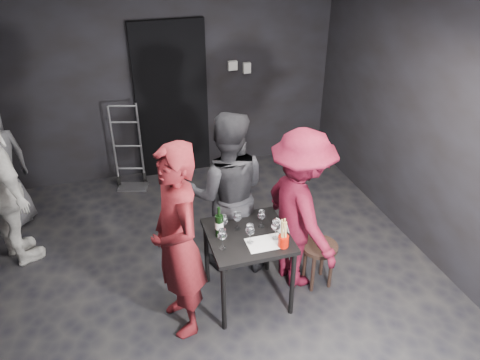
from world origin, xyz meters
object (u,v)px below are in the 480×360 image
object	(u,v)px
breadstick_cup	(284,234)
woman_black	(228,183)
tasting_table	(248,243)
bystander_cream	(1,181)
server_red	(176,226)
hand_truck	(131,171)
stool	(319,253)
wine_bottle	(219,225)
man_maroon	(301,204)

from	to	relation	value
breadstick_cup	woman_black	bearing A→B (deg)	108.03
tasting_table	woman_black	size ratio (longest dim) A/B	0.39
tasting_table	bystander_cream	distance (m)	2.51
server_red	woman_black	size ratio (longest dim) A/B	1.11
hand_truck	bystander_cream	xyz separation A→B (m)	(-1.29, -1.20, 0.75)
stool	wine_bottle	bearing A→B (deg)	175.83
woman_black	server_red	bearing A→B (deg)	64.60
tasting_table	man_maroon	bearing A→B (deg)	11.59
tasting_table	man_maroon	distance (m)	0.61
hand_truck	bystander_cream	world-z (taller)	bystander_cream
server_red	hand_truck	bearing A→B (deg)	173.75
stool	man_maroon	xyz separation A→B (m)	(-0.17, 0.13, 0.52)
man_maroon	bystander_cream	size ratio (longest dim) A/B	0.93
server_red	man_maroon	world-z (taller)	server_red
tasting_table	server_red	size ratio (longest dim) A/B	0.35
bystander_cream	breadstick_cup	world-z (taller)	bystander_cream
bystander_cream	wine_bottle	distance (m)	2.25
server_red	woman_black	world-z (taller)	server_red
stool	man_maroon	size ratio (longest dim) A/B	0.26
woman_black	bystander_cream	xyz separation A→B (m)	(-2.12, 0.70, -0.00)
tasting_table	woman_black	xyz separation A→B (m)	(-0.03, 0.57, 0.31)
man_maroon	bystander_cream	xyz separation A→B (m)	(-2.69, 1.15, 0.07)
woman_black	bystander_cream	size ratio (longest dim) A/B	1.00
man_maroon	server_red	bearing A→B (deg)	93.50
woman_black	tasting_table	bearing A→B (deg)	109.28
hand_truck	tasting_table	world-z (taller)	hand_truck
stool	wine_bottle	size ratio (longest dim) A/B	1.56
stool	server_red	size ratio (longest dim) A/B	0.22
server_red	wine_bottle	size ratio (longest dim) A/B	7.11
breadstick_cup	stool	bearing A→B (deg)	25.51
hand_truck	stool	bearing A→B (deg)	-40.84
wine_bottle	hand_truck	bearing A→B (deg)	104.11
wine_bottle	woman_black	bearing A→B (deg)	66.67
hand_truck	wine_bottle	xyz separation A→B (m)	(0.61, -2.41, 0.65)
tasting_table	server_red	bearing A→B (deg)	-168.72
stool	bystander_cream	bearing A→B (deg)	155.93
stool	server_red	bearing A→B (deg)	-175.23
woman_black	hand_truck	bearing A→B (deg)	-50.05
man_maroon	stool	bearing A→B (deg)	-134.29
tasting_table	bystander_cream	size ratio (longest dim) A/B	0.39
stool	breadstick_cup	size ratio (longest dim) A/B	1.62
server_red	man_maroon	xyz separation A→B (m)	(1.20, 0.24, -0.18)
bystander_cream	wine_bottle	xyz separation A→B (m)	(1.89, -1.21, -0.10)
stool	woman_black	world-z (taller)	woman_black
hand_truck	woman_black	size ratio (longest dim) A/B	0.60
tasting_table	breadstick_cup	world-z (taller)	breadstick_cup
hand_truck	man_maroon	xyz separation A→B (m)	(1.41, -2.36, 0.68)
server_red	bystander_cream	world-z (taller)	server_red
hand_truck	woman_black	bearing A→B (deg)	-49.76
stool	server_red	distance (m)	1.55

